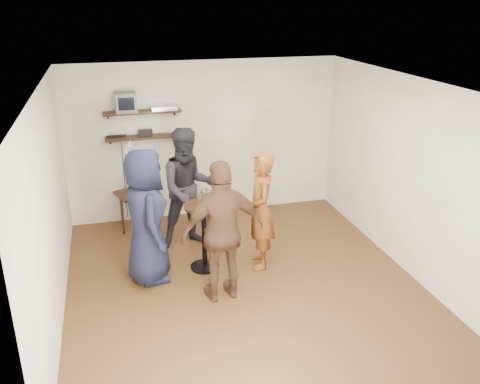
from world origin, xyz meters
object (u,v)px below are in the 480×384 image
radio (145,133)px  person_brown (223,232)px  dvd_deck (164,108)px  person_plaid (261,211)px  side_table (134,198)px  drinks_table (204,228)px  person_dark (189,188)px  crt_monitor (126,102)px  person_navy (146,217)px

radio → person_brown: bearing=-75.7°
dvd_deck → person_plaid: size_ratio=0.24×
dvd_deck → person_brown: size_ratio=0.22×
dvd_deck → radio: (-0.31, 0.00, -0.38)m
side_table → person_brown: person_brown is taller
drinks_table → person_dark: person_dark is taller
radio → dvd_deck: bearing=0.0°
crt_monitor → dvd_deck: (0.58, 0.00, -0.12)m
crt_monitor → person_navy: crt_monitor is taller
side_table → person_dark: size_ratio=0.36×
side_table → person_navy: bearing=-87.7°
radio → person_brown: 2.72m
person_brown → drinks_table: bearing=-90.0°
drinks_table → person_plaid: 0.80m
person_dark → person_brown: bearing=-89.2°
side_table → person_dark: (0.77, -0.82, 0.40)m
person_navy → radio: bearing=-12.6°
person_navy → person_plaid: bearing=-97.4°
dvd_deck → radio: dvd_deck is taller
person_brown → person_plaid: bearing=-142.5°
dvd_deck → radio: size_ratio=1.82×
person_plaid → side_table: bearing=-128.5°
person_navy → person_brown: person_navy is taller
dvd_deck → drinks_table: dvd_deck is taller
drinks_table → person_brown: person_brown is taller
person_plaid → radio: bearing=-136.9°
crt_monitor → person_dark: (0.76, -1.03, -1.11)m
crt_monitor → person_navy: (0.06, -1.88, -1.12)m
person_plaid → person_brown: (-0.67, -0.65, 0.07)m
crt_monitor → person_brown: crt_monitor is taller
person_plaid → person_dark: 1.21m
dvd_deck → person_navy: dvd_deck is taller
person_dark → person_navy: person_dark is taller
person_dark → person_brown: size_ratio=1.01×
dvd_deck → person_plaid: bearing=-62.1°
radio → drinks_table: 2.09m
dvd_deck → person_plaid: dvd_deck is taller
person_dark → person_navy: size_ratio=1.01×
dvd_deck → person_navy: 2.19m
person_navy → person_brown: size_ratio=1.01×
radio → side_table: (-0.27, -0.20, -1.01)m
person_navy → person_brown: 1.09m
side_table → person_brown: bearing=-68.6°
person_dark → dvd_deck: bearing=95.1°
drinks_table → person_brown: size_ratio=0.53×
dvd_deck → person_navy: size_ratio=0.22×
radio → person_dark: 1.30m
dvd_deck → crt_monitor: bearing=180.0°
drinks_table → person_dark: bearing=95.0°
side_table → crt_monitor: bearing=88.8°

